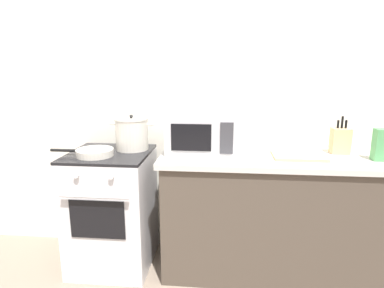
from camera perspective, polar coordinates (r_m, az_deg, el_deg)
back_wall at (r=2.69m, az=1.22°, el=6.98°), size 4.40×0.10×2.50m
lower_cabinet_right at (r=2.60m, az=14.16°, el=-12.32°), size 1.64×0.56×0.88m
countertop_right at (r=2.44m, az=14.76°, el=-2.50°), size 1.70×0.60×0.04m
stove at (r=2.68m, az=-13.78°, el=-11.03°), size 0.60×0.64×0.92m
stock_pot at (r=2.56m, az=-10.49°, el=1.77°), size 0.34×0.26×0.27m
frying_pan at (r=2.46m, az=-16.77°, el=-1.42°), size 0.47×0.27×0.05m
microwave at (r=2.43m, az=1.68°, el=1.99°), size 0.50×0.37×0.30m
cutting_board at (r=2.44m, az=18.12°, el=-1.99°), size 0.36×0.26×0.02m
knife_block at (r=2.64m, az=24.53°, el=0.55°), size 0.13×0.10×0.28m
pasta_box at (r=2.56m, az=30.02°, el=-0.13°), size 0.08×0.08×0.22m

